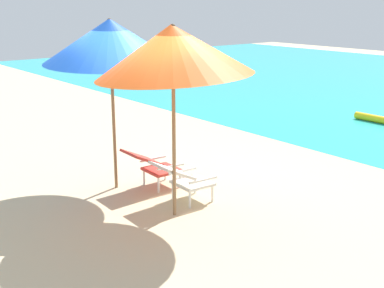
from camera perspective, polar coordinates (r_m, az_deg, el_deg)
The scene contains 6 objects.
ground_plane at distance 10.84m, azimuth 15.16°, elevation -0.58°, with size 40.00×40.00×0.00m, color #CCB78E.
swim_buoy at distance 13.42m, azimuth 20.60°, elevation 2.48°, with size 0.18×0.18×1.60m, color yellow.
lounge_chair_left at distance 8.22m, azimuth -4.40°, elevation -2.27°, with size 0.57×0.89×0.68m.
lounge_chair_right at distance 7.60m, azimuth -1.00°, elevation -3.74°, with size 0.57×0.90×0.68m.
beach_umbrella_left at distance 7.95m, azimuth -9.07°, elevation 11.25°, with size 2.86×2.85×2.71m.
beach_umbrella_right at distance 6.77m, azimuth -2.12°, elevation 10.37°, with size 2.98×2.99×2.70m.
Camera 1 is at (6.06, -4.49, 2.93)m, focal length 47.98 mm.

